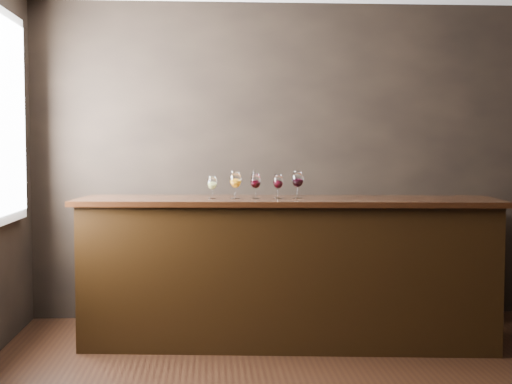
{
  "coord_description": "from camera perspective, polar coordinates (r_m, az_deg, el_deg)",
  "views": [
    {
      "loc": [
        -0.93,
        -4.11,
        1.53
      ],
      "look_at": [
        -0.58,
        1.31,
        1.18
      ],
      "focal_mm": 50.0,
      "sensor_mm": 36.0,
      "label": 1
    }
  ],
  "objects": [
    {
      "name": "glass_red_c",
      "position": [
        5.48,
        3.35,
        0.97
      ],
      "size": [
        0.09,
        0.09,
        0.21
      ],
      "color": "white",
      "rests_on": "bar_top"
    },
    {
      "name": "glass_white",
      "position": [
        5.45,
        -3.53,
        0.7
      ],
      "size": [
        0.07,
        0.07,
        0.17
      ],
      "color": "white",
      "rests_on": "bar_top"
    },
    {
      "name": "room_shell",
      "position": [
        4.29,
        5.71,
        7.43
      ],
      "size": [
        5.02,
        4.52,
        2.81
      ],
      "color": "black",
      "rests_on": "ground"
    },
    {
      "name": "glass_red_b",
      "position": [
        5.46,
        1.78,
        0.81
      ],
      "size": [
        0.08,
        0.08,
        0.19
      ],
      "color": "white",
      "rests_on": "bar_top"
    },
    {
      "name": "bar_counter",
      "position": [
        5.53,
        2.49,
        -6.58
      ],
      "size": [
        3.16,
        0.99,
        1.09
      ],
      "primitive_type": "cube",
      "rotation": [
        0.0,
        0.0,
        -0.1
      ],
      "color": "black",
      "rests_on": "ground"
    },
    {
      "name": "bar_top",
      "position": [
        5.46,
        2.51,
        -0.73
      ],
      "size": [
        3.27,
        1.07,
        0.04
      ],
      "primitive_type": "cube",
      "rotation": [
        0.0,
        0.0,
        -0.1
      ],
      "color": "black",
      "rests_on": "bar_counter"
    },
    {
      "name": "glass_red_a",
      "position": [
        5.44,
        -0.03,
        0.84
      ],
      "size": [
        0.08,
        0.08,
        0.19
      ],
      "color": "white",
      "rests_on": "bar_top"
    },
    {
      "name": "back_bar_shelf",
      "position": [
        6.34,
        7.24,
        -5.96
      ],
      "size": [
        2.62,
        0.4,
        0.94
      ],
      "primitive_type": "cube",
      "color": "black",
      "rests_on": "ground"
    },
    {
      "name": "glass_amber",
      "position": [
        5.42,
        -1.64,
        0.94
      ],
      "size": [
        0.09,
        0.09,
        0.21
      ],
      "color": "white",
      "rests_on": "bar_top"
    }
  ]
}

